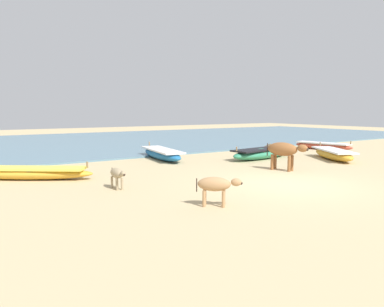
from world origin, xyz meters
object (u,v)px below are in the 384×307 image
(fishing_boat_5, at_px, (162,154))
(fishing_boat_6, at_px, (333,154))
(fishing_boat_4, at_px, (24,173))
(calf_far_tan, at_px, (216,185))
(fishing_boat_1, at_px, (323,146))
(cow_adult_brown, at_px, (284,150))
(calf_near_dun, at_px, (117,174))
(fishing_boat_3, at_px, (261,153))

(fishing_boat_5, bearing_deg, fishing_boat_6, -116.02)
(fishing_boat_4, distance_m, calf_far_tan, 7.05)
(fishing_boat_6, relative_size, calf_far_tan, 3.64)
(fishing_boat_6, xyz_separation_m, calf_far_tan, (-9.60, -3.54, 0.25))
(fishing_boat_1, bearing_deg, cow_adult_brown, -73.89)
(fishing_boat_4, xyz_separation_m, fishing_boat_6, (12.90, -2.68, 0.04))
(fishing_boat_6, distance_m, cow_adult_brown, 4.44)
(fishing_boat_4, height_order, cow_adult_brown, cow_adult_brown)
(cow_adult_brown, bearing_deg, fishing_boat_1, 99.26)
(fishing_boat_6, distance_m, calf_near_dun, 10.86)
(fishing_boat_6, relative_size, calf_near_dun, 3.62)
(fishing_boat_5, distance_m, cow_adult_brown, 5.91)
(fishing_boat_6, bearing_deg, fishing_boat_5, 87.13)
(fishing_boat_4, bearing_deg, cow_adult_brown, 13.02)
(fishing_boat_1, height_order, fishing_boat_4, fishing_boat_1)
(fishing_boat_1, relative_size, fishing_boat_6, 1.03)
(fishing_boat_4, distance_m, calf_near_dun, 3.76)
(calf_far_tan, bearing_deg, cow_adult_brown, 67.39)
(fishing_boat_3, distance_m, calf_far_tan, 8.84)
(fishing_boat_1, xyz_separation_m, fishing_boat_6, (-3.24, -2.96, 0.03))
(fishing_boat_4, xyz_separation_m, cow_adult_brown, (8.58, -3.55, 0.55))
(fishing_boat_6, bearing_deg, calf_far_tan, 141.62)
(fishing_boat_6, height_order, calf_far_tan, calf_far_tan)
(fishing_boat_1, distance_m, cow_adult_brown, 8.50)
(fishing_boat_1, distance_m, calf_far_tan, 14.40)
(fishing_boat_5, relative_size, fishing_boat_6, 1.19)
(fishing_boat_1, height_order, fishing_boat_6, fishing_boat_6)
(calf_near_dun, bearing_deg, fishing_boat_6, 91.79)
(cow_adult_brown, distance_m, calf_near_dun, 6.55)
(fishing_boat_4, xyz_separation_m, calf_far_tan, (3.30, -6.22, 0.29))
(fishing_boat_1, relative_size, fishing_boat_3, 0.94)
(cow_adult_brown, height_order, calf_near_dun, cow_adult_brown)
(fishing_boat_3, height_order, fishing_boat_6, fishing_boat_3)
(fishing_boat_5, height_order, calf_far_tan, calf_far_tan)
(calf_far_tan, bearing_deg, fishing_boat_5, 110.49)
(fishing_boat_3, relative_size, fishing_boat_5, 0.92)
(fishing_boat_4, distance_m, fishing_boat_5, 6.51)
(fishing_boat_3, xyz_separation_m, calf_near_dun, (-8.14, -2.45, 0.17))
(fishing_boat_4, bearing_deg, calf_far_tan, -26.58)
(fishing_boat_3, distance_m, fishing_boat_6, 3.37)
(fishing_boat_1, height_order, fishing_boat_5, fishing_boat_5)
(fishing_boat_4, bearing_deg, fishing_boat_1, 36.47)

